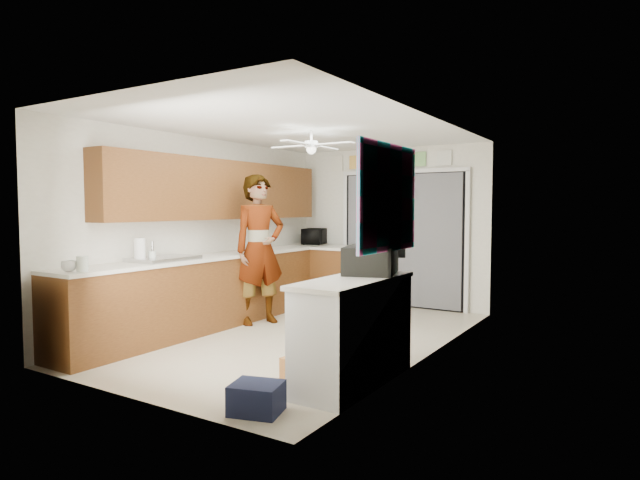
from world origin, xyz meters
The scene contains 40 objects.
floor centered at (0.00, 0.00, 0.00)m, with size 5.00×5.00×0.00m, color beige.
ceiling centered at (0.00, 0.00, 2.50)m, with size 5.00×5.00×0.00m, color white.
wall_back centered at (0.00, 2.50, 1.25)m, with size 3.20×3.20×0.00m, color white.
wall_front centered at (0.00, -2.50, 1.25)m, with size 3.20×3.20×0.00m, color white.
wall_left centered at (-1.60, 0.00, 1.25)m, with size 5.00×5.00×0.00m, color white.
wall_right centered at (1.60, 0.00, 1.25)m, with size 5.00×5.00×0.00m, color white.
left_base_cabinets centered at (-1.30, 0.00, 0.45)m, with size 0.60×4.80×0.90m, color brown.
left_countertop centered at (-1.29, 0.00, 0.92)m, with size 0.62×4.80×0.04m, color white.
upper_cabinets centered at (-1.44, 0.20, 1.80)m, with size 0.32×4.00×0.80m, color brown.
sink_basin centered at (-1.29, -1.00, 0.95)m, with size 0.50×0.76×0.06m, color silver.
faucet centered at (-1.48, -1.00, 1.05)m, with size 0.03×0.03×0.22m, color silver.
peninsula_base centered at (-0.50, 2.00, 0.45)m, with size 1.00×0.60×0.90m, color brown.
peninsula_top centered at (-0.50, 2.00, 0.92)m, with size 1.04×0.64×0.04m, color white.
back_opening_recess centered at (0.25, 2.47, 1.05)m, with size 2.00×0.06×2.10m, color black.
curtain_panel centered at (0.25, 2.43, 1.05)m, with size 1.90×0.03×2.05m, color slate.
door_trim_left centered at (-0.77, 2.44, 1.05)m, with size 0.06×0.04×2.10m, color white.
door_trim_right centered at (1.27, 2.44, 1.05)m, with size 0.06×0.04×2.10m, color white.
door_trim_head centered at (0.25, 2.44, 2.12)m, with size 2.10×0.04×0.06m, color white.
header_frame_0 centered at (-0.60, 2.47, 2.30)m, with size 0.22×0.02×0.22m, color gold.
header_frame_1 centered at (-0.25, 2.47, 2.30)m, with size 0.22×0.02×0.22m, color #4F77D2.
header_frame_3 centered at (0.50, 2.47, 2.30)m, with size 0.22×0.02×0.22m, color #81C16E.
header_frame_4 centered at (0.90, 2.47, 2.30)m, with size 0.22×0.02×0.22m, color silver.
route66_sign centered at (-0.95, 2.47, 2.30)m, with size 0.22×0.02×0.26m, color silver.
right_counter_base centered at (1.35, -1.20, 0.45)m, with size 0.50×1.40×0.90m, color white.
right_counter_top centered at (1.34, -1.20, 0.92)m, with size 0.54×1.44×0.04m, color white.
abstract_painting centered at (1.58, -1.00, 1.65)m, with size 0.03×1.15×0.95m, color #EE57B8.
ceiling_fan centered at (0.00, 0.20, 2.32)m, with size 1.14×1.14×0.24m, color white.
microwave centered at (-1.26, 2.25, 1.07)m, with size 0.48×0.33×0.27m, color black.
cup centered at (-1.21, -2.25, 1.00)m, with size 0.14×0.14×0.11m, color white.
jar_a centered at (-1.12, -2.17, 1.02)m, with size 0.11×0.11×0.15m, color silver.
jar_b centered at (-1.31, -1.15, 1.00)m, with size 0.08×0.08×0.12m, color silver.
paper_towel_roll centered at (-1.38, -1.27, 1.08)m, with size 0.13×0.13×0.27m, color white.
suitcase centered at (1.32, -0.81, 1.07)m, with size 0.45×0.60×0.26m, color black.
suitcase_rim centered at (1.32, -0.81, 0.96)m, with size 0.44×0.58×0.02m, color yellow.
suitcase_lid centered at (1.32, -0.52, 1.32)m, with size 0.42×0.03×0.50m, color black.
cardboard_box centered at (1.00, -1.45, 0.12)m, with size 0.37×0.28×0.23m, color #B46E38.
navy_crate centered at (1.05, -2.20, 0.11)m, with size 0.37×0.31×0.23m, color #141934.
cabinet_door_panel centered at (0.42, 0.31, 0.32)m, with size 0.43×0.03×0.65m, color brown.
man centered at (-0.90, 0.31, 1.00)m, with size 0.73×0.48×2.00m, color white.
dog centered at (0.41, 0.63, 0.23)m, with size 0.25×0.58×0.45m, color black.
Camera 1 is at (3.56, -5.33, 1.57)m, focal length 30.00 mm.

